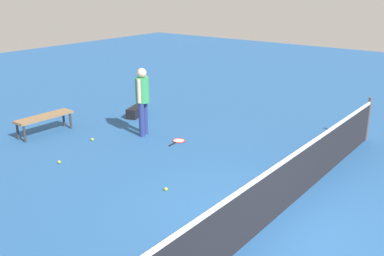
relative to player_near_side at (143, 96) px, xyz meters
name	(u,v)px	position (x,y,z in m)	size (l,w,h in m)	color
ground_plane	(268,224)	(1.97, 4.57, -1.01)	(40.00, 40.00, 0.00)	#265693
court_net	(270,196)	(1.97, 4.57, -0.51)	(10.09, 0.09, 1.07)	#4C4C51
player_near_side	(143,96)	(0.00, 0.00, 0.00)	(0.52, 0.44, 1.70)	navy
tennis_racket_near_player	(178,141)	(-0.15, 1.00, -1.00)	(0.60, 0.35, 0.03)	red
tennis_ball_by_net	(92,139)	(1.08, -0.69, -0.98)	(0.07, 0.07, 0.07)	#C6E033
tennis_ball_midcourt	(59,162)	(2.45, -0.16, -0.98)	(0.07, 0.07, 0.07)	#C6E033
tennis_ball_baseline	(166,189)	(2.06, 2.50, -0.98)	(0.07, 0.07, 0.07)	#C6E033
courtside_bench	(44,118)	(1.45, -2.04, -0.59)	(1.51, 0.43, 0.48)	olive
equipment_bag	(137,111)	(-1.11, -1.32, -0.87)	(0.85, 0.53, 0.28)	black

